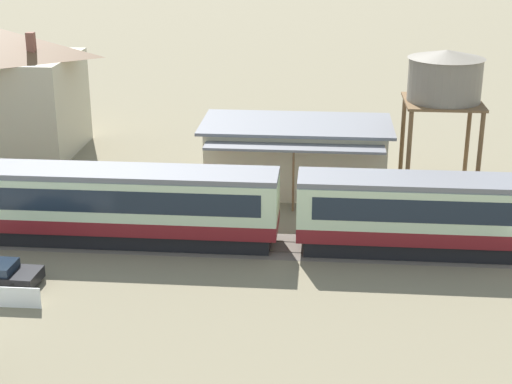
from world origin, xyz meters
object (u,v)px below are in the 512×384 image
object	(u,v)px
passenger_train	(293,208)
station_building	(296,155)
station_house_brown_roof	(7,90)
water_tower	(445,79)

from	to	relation	value
passenger_train	station_building	xyz separation A→B (m)	(-0.20, 9.82, -0.06)
passenger_train	station_building	bearing A→B (deg)	91.15
station_house_brown_roof	water_tower	distance (m)	32.39
passenger_train	water_tower	size ratio (longest dim) A/B	8.80
station_house_brown_roof	water_tower	bearing A→B (deg)	-14.00
passenger_train	station_building	size ratio (longest dim) A/B	6.77
water_tower	station_house_brown_roof	bearing A→B (deg)	166.00
station_building	station_house_brown_roof	world-z (taller)	station_house_brown_roof
water_tower	passenger_train	bearing A→B (deg)	-135.66
passenger_train	station_building	world-z (taller)	station_building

